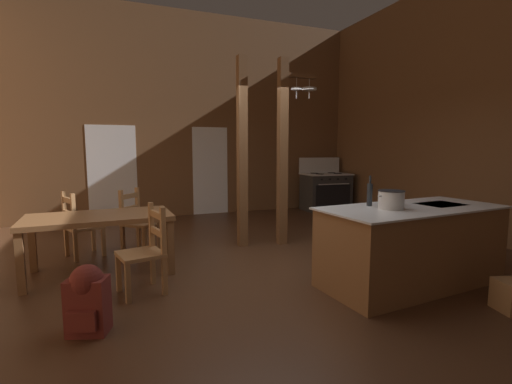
% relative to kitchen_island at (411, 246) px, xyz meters
% --- Properties ---
extents(ground_plane, '(8.67, 9.37, 0.10)m').
position_rel_kitchen_island_xyz_m(ground_plane, '(-1.38, 0.99, -0.50)').
color(ground_plane, '#422819').
extents(wall_back, '(8.67, 0.14, 4.61)m').
position_rel_kitchen_island_xyz_m(wall_back, '(-1.38, 5.35, 1.85)').
color(wall_back, brown).
rests_on(wall_back, ground_plane).
extents(wall_right, '(0.14, 9.37, 4.61)m').
position_rel_kitchen_island_xyz_m(wall_right, '(2.62, 0.99, 1.85)').
color(wall_right, brown).
rests_on(wall_right, ground_plane).
extents(glazed_door_back_left, '(1.00, 0.01, 2.05)m').
position_rel_kitchen_island_xyz_m(glazed_door_back_left, '(-3.15, 5.27, 0.58)').
color(glazed_door_back_left, white).
rests_on(glazed_door_back_left, ground_plane).
extents(glazed_panel_back_right, '(0.84, 0.01, 2.05)m').
position_rel_kitchen_island_xyz_m(glazed_panel_back_right, '(-0.99, 5.27, 0.58)').
color(glazed_panel_back_right, white).
rests_on(glazed_panel_back_right, ground_plane).
extents(kitchen_island, '(2.23, 1.13, 0.90)m').
position_rel_kitchen_island_xyz_m(kitchen_island, '(0.00, 0.00, 0.00)').
color(kitchen_island, brown).
rests_on(kitchen_island, ground_plane).
extents(stove_range, '(1.19, 0.88, 1.32)m').
position_rel_kitchen_island_xyz_m(stove_range, '(1.83, 4.67, 0.03)').
color(stove_range, '#2F2F2F').
rests_on(stove_range, ground_plane).
extents(support_post_with_pot_rack, '(0.66, 0.24, 2.96)m').
position_rel_kitchen_island_xyz_m(support_post_with_pot_rack, '(-0.57, 2.15, 1.14)').
color(support_post_with_pot_rack, brown).
rests_on(support_post_with_pot_rack, ground_plane).
extents(support_post_center, '(0.14, 0.14, 2.96)m').
position_rel_kitchen_island_xyz_m(support_post_center, '(-1.24, 2.26, 1.03)').
color(support_post_center, brown).
rests_on(support_post_center, ground_plane).
extents(dining_table, '(1.73, 0.96, 0.74)m').
position_rel_kitchen_island_xyz_m(dining_table, '(-3.32, 1.70, 0.20)').
color(dining_table, brown).
rests_on(dining_table, ground_plane).
extents(ladderback_chair_near_window, '(0.53, 0.53, 0.95)m').
position_rel_kitchen_island_xyz_m(ladderback_chair_near_window, '(-2.85, 0.87, 0.00)').
color(ladderback_chair_near_window, '#9E7044').
rests_on(ladderback_chair_near_window, ground_plane).
extents(ladderback_chair_by_post, '(0.58, 0.58, 0.95)m').
position_rel_kitchen_island_xyz_m(ladderback_chair_by_post, '(-3.61, 2.54, 0.00)').
color(ladderback_chair_by_post, '#9E7044').
rests_on(ladderback_chair_by_post, ground_plane).
extents(ladderback_chair_at_table_end, '(0.62, 0.62, 0.95)m').
position_rel_kitchen_island_xyz_m(ladderback_chair_at_table_end, '(-2.82, 2.56, 0.00)').
color(ladderback_chair_at_table_end, '#9E7044').
rests_on(ladderback_chair_at_table_end, ground_plane).
extents(backpack, '(0.37, 0.36, 0.60)m').
position_rel_kitchen_island_xyz_m(backpack, '(-3.38, 0.12, -0.14)').
color(backpack, maroon).
rests_on(backpack, ground_plane).
extents(stockpot_on_counter, '(0.35, 0.28, 0.20)m').
position_rel_kitchen_island_xyz_m(stockpot_on_counter, '(-0.32, -0.01, 0.55)').
color(stockpot_on_counter, silver).
rests_on(stockpot_on_counter, kitchen_island).
extents(mixing_bowl_on_counter, '(0.23, 0.23, 0.08)m').
position_rel_kitchen_island_xyz_m(mixing_bowl_on_counter, '(-0.12, 0.20, 0.49)').
color(mixing_bowl_on_counter, '#B2A893').
rests_on(mixing_bowl_on_counter, kitchen_island).
extents(bottle_tall_on_counter, '(0.06, 0.06, 0.35)m').
position_rel_kitchen_island_xyz_m(bottle_tall_on_counter, '(-0.41, 0.24, 0.59)').
color(bottle_tall_on_counter, '#1E2328').
rests_on(bottle_tall_on_counter, kitchen_island).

